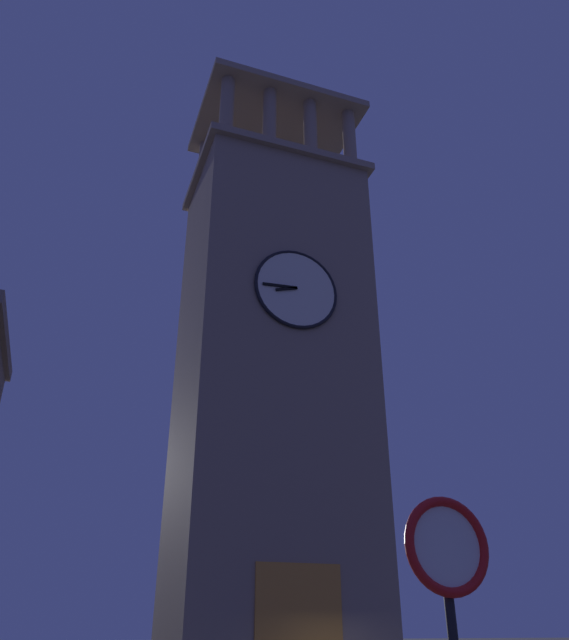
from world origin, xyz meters
The scene contains 2 objects.
clocktower centered at (1.16, -5.73, 12.16)m, with size 8.60×6.79×30.57m.
no_horn_sign centered at (6.57, 14.70, 2.29)m, with size 0.78×0.14×2.92m.
Camera 1 is at (9.60, 19.22, 1.94)m, focal length 34.53 mm.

